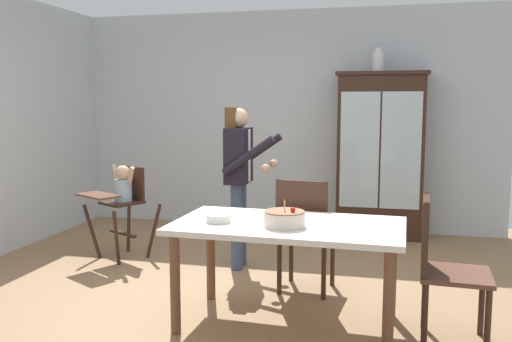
# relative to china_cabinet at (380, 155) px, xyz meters

# --- Properties ---
(ground_plane) EXTENTS (6.24, 6.24, 0.00)m
(ground_plane) POSITION_rel_china_cabinet_xyz_m (-1.18, -2.37, -0.97)
(ground_plane) COLOR #93704C
(wall_back) EXTENTS (5.32, 0.06, 2.70)m
(wall_back) POSITION_rel_china_cabinet_xyz_m (-1.18, 0.26, 0.38)
(wall_back) COLOR silver
(wall_back) RESTS_ON ground_plane
(china_cabinet) EXTENTS (1.03, 0.48, 1.92)m
(china_cabinet) POSITION_rel_china_cabinet_xyz_m (0.00, 0.00, 0.00)
(china_cabinet) COLOR #382116
(china_cabinet) RESTS_ON ground_plane
(ceramic_vase) EXTENTS (0.13, 0.13, 0.27)m
(ceramic_vase) POSITION_rel_china_cabinet_xyz_m (-0.05, 0.00, 1.07)
(ceramic_vase) COLOR white
(ceramic_vase) RESTS_ON china_cabinet
(high_chair_with_toddler) EXTENTS (0.78, 0.84, 0.95)m
(high_chair_with_toddler) POSITION_rel_china_cabinet_xyz_m (-2.51, -1.54, -0.31)
(high_chair_with_toddler) COLOR #382116
(high_chair_with_toddler) RESTS_ON ground_plane
(adult_person) EXTENTS (0.50, 0.49, 1.53)m
(adult_person) POSITION_rel_china_cabinet_xyz_m (-1.28, -1.57, 0.00)
(adult_person) COLOR #3D4C6B
(adult_person) RESTS_ON ground_plane
(dining_table) EXTENTS (1.62, 0.94, 0.74)m
(dining_table) POSITION_rel_china_cabinet_xyz_m (-0.59, -2.82, -0.32)
(dining_table) COLOR silver
(dining_table) RESTS_ON ground_plane
(birthday_cake) EXTENTS (0.28, 0.28, 0.19)m
(birthday_cake) POSITION_rel_china_cabinet_xyz_m (-0.59, -2.93, -0.17)
(birthday_cake) COLOR beige
(birthday_cake) RESTS_ON dining_table
(serving_bowl) EXTENTS (0.18, 0.18, 0.05)m
(serving_bowl) POSITION_rel_china_cabinet_xyz_m (-1.07, -2.90, -0.20)
(serving_bowl) COLOR silver
(serving_bowl) RESTS_ON dining_table
(dining_chair_far_side) EXTENTS (0.48, 0.48, 0.96)m
(dining_chair_far_side) POSITION_rel_china_cabinet_xyz_m (-0.57, -2.16, -0.41)
(dining_chair_far_side) COLOR #382116
(dining_chair_far_side) RESTS_ON ground_plane
(dining_chair_right_end) EXTENTS (0.47, 0.47, 0.96)m
(dining_chair_right_end) POSITION_rel_china_cabinet_xyz_m (0.43, -2.85, -0.41)
(dining_chair_right_end) COLOR #382116
(dining_chair_right_end) RESTS_ON ground_plane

